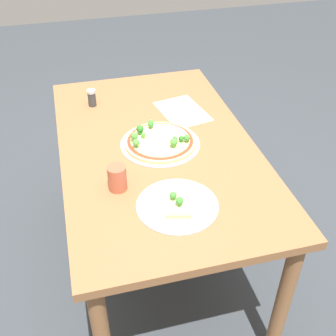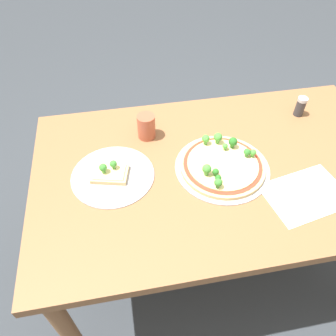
# 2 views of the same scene
# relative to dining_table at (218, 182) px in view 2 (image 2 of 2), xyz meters

# --- Properties ---
(ground_plane) EXTENTS (8.00, 8.00, 0.00)m
(ground_plane) POSITION_rel_dining_table_xyz_m (0.00, 0.00, -0.65)
(ground_plane) COLOR #33383D
(dining_table) EXTENTS (1.36, 0.82, 0.74)m
(dining_table) POSITION_rel_dining_table_xyz_m (0.00, 0.00, 0.00)
(dining_table) COLOR brown
(dining_table) RESTS_ON ground_plane
(pizza_tray_whole) EXTENTS (0.34, 0.34, 0.07)m
(pizza_tray_whole) POSITION_rel_dining_table_xyz_m (-0.00, -0.01, 0.11)
(pizza_tray_whole) COLOR #A3A3A8
(pizza_tray_whole) RESTS_ON dining_table
(pizza_tray_slice) EXTENTS (0.29, 0.29, 0.06)m
(pizza_tray_slice) POSITION_rel_dining_table_xyz_m (-0.40, 0.02, 0.10)
(pizza_tray_slice) COLOR #A3A3A8
(pizza_tray_slice) RESTS_ON dining_table
(drinking_cup) EXTENTS (0.07, 0.07, 0.10)m
(drinking_cup) POSITION_rel_dining_table_xyz_m (-0.24, 0.21, 0.14)
(drinking_cup) COLOR #AD5138
(drinking_cup) RESTS_ON dining_table
(condiment_shaker) EXTENTS (0.04, 0.04, 0.08)m
(condiment_shaker) POSITION_rel_dining_table_xyz_m (0.41, 0.23, 0.14)
(condiment_shaker) COLOR #333338
(condiment_shaker) RESTS_ON dining_table
(paper_menu) EXTENTS (0.31, 0.24, 0.00)m
(paper_menu) POSITION_rel_dining_table_xyz_m (0.24, -0.18, 0.09)
(paper_menu) COLOR white
(paper_menu) RESTS_ON dining_table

